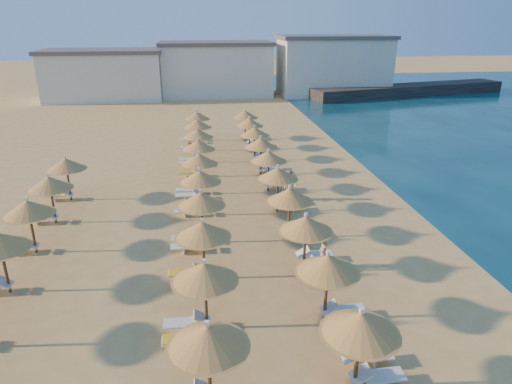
{
  "coord_description": "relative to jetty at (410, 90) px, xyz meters",
  "views": [
    {
      "loc": [
        -2.19,
        -19.4,
        10.32
      ],
      "look_at": [
        0.88,
        4.0,
        1.3
      ],
      "focal_mm": 32.0,
      "sensor_mm": 36.0,
      "label": 1
    }
  ],
  "objects": [
    {
      "name": "loungers",
      "position": [
        -29.72,
        -41.12,
        -0.41
      ],
      "size": [
        15.12,
        37.4,
        0.66
      ],
      "color": "white",
      "rests_on": "ground"
    },
    {
      "name": "parasol_row_east",
      "position": [
        -26.0,
        -40.47,
        1.49
      ],
      "size": [
        2.34,
        39.16,
        2.78
      ],
      "color": "brown",
      "rests_on": "ground"
    },
    {
      "name": "jetty",
      "position": [
        0.0,
        0.0,
        0.0
      ],
      "size": [
        30.13,
        10.69,
        1.5
      ],
      "primitive_type": "cube",
      "rotation": [
        0.0,
        0.0,
        0.23
      ],
      "color": "black",
      "rests_on": "ground"
    },
    {
      "name": "parasol_row_west",
      "position": [
        -30.28,
        -40.47,
        1.49
      ],
      "size": [
        2.34,
        39.16,
        2.78
      ],
      "color": "brown",
      "rests_on": "ground"
    },
    {
      "name": "beachgoer_b",
      "position": [
        -25.0,
        -37.34,
        0.21
      ],
      "size": [
        1.19,
        1.17,
        1.93
      ],
      "primitive_type": "imported",
      "rotation": [
        0.0,
        0.0,
        -0.72
      ],
      "color": "tan",
      "rests_on": "ground"
    },
    {
      "name": "ground",
      "position": [
        -28.11,
        -42.96,
        -0.75
      ],
      "size": [
        220.0,
        220.0,
        0.0
      ],
      "primitive_type": "plane",
      "color": "tan",
      "rests_on": "ground"
    },
    {
      "name": "beachgoer_a",
      "position": [
        -25.11,
        -45.3,
        0.02
      ],
      "size": [
        0.4,
        0.58,
        1.54
      ],
      "primitive_type": "imported",
      "rotation": [
        0.0,
        0.0,
        -1.51
      ],
      "color": "tan",
      "rests_on": "ground"
    },
    {
      "name": "hotel_blocks",
      "position": [
        -25.57,
        2.9,
        2.95
      ],
      "size": [
        47.12,
        10.18,
        8.1
      ],
      "color": "white",
      "rests_on": "ground"
    },
    {
      "name": "parasol_row_inland",
      "position": [
        -38.08,
        -43.82,
        1.49
      ],
      "size": [
        2.34,
        19.08,
        2.78
      ],
      "color": "brown",
      "rests_on": "ground"
    }
  ]
}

